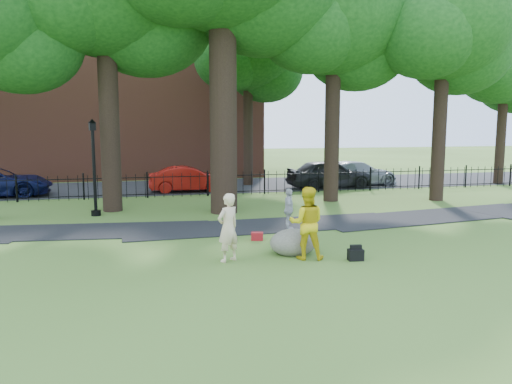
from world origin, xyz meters
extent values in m
plane|color=#3D5C20|center=(0.00, 0.00, 0.00)|extent=(120.00, 120.00, 0.00)
cube|color=black|center=(1.00, 3.90, 0.00)|extent=(36.07, 3.85, 0.03)
cube|color=black|center=(0.00, 16.00, 0.00)|extent=(80.00, 7.00, 0.02)
cube|color=black|center=(0.00, 12.00, 1.02)|extent=(44.00, 0.04, 0.04)
cube|color=black|center=(0.00, 12.00, 0.18)|extent=(44.00, 0.04, 0.04)
cube|color=brown|center=(-4.00, 24.00, 6.00)|extent=(18.00, 8.00, 12.00)
cylinder|color=black|center=(0.00, 7.00, 5.25)|extent=(1.10, 1.10, 10.50)
ellipsoid|color=#103B10|center=(-7.65, 8.25, 6.82)|extent=(4.80, 4.80, 4.08)
cylinder|color=black|center=(-4.50, 8.50, 4.55)|extent=(0.80, 0.80, 9.10)
ellipsoid|color=#103B10|center=(-2.88, 9.40, 8.06)|extent=(5.76, 5.76, 4.90)
cylinder|color=black|center=(5.50, 9.00, 4.20)|extent=(0.70, 0.70, 8.40)
ellipsoid|color=#103B10|center=(5.50, 9.00, 8.64)|extent=(6.60, 6.60, 5.61)
ellipsoid|color=#103B10|center=(6.98, 9.82, 7.44)|extent=(5.28, 5.28, 4.49)
ellipsoid|color=#103B10|center=(4.18, 8.34, 7.92)|extent=(4.95, 4.95, 4.21)
cylinder|color=black|center=(10.50, 8.00, 4.02)|extent=(0.64, 0.64, 8.05)
ellipsoid|color=#103B10|center=(10.50, 8.00, 8.28)|extent=(6.20, 6.20, 5.27)
ellipsoid|color=#103B10|center=(11.89, 8.78, 7.13)|extent=(4.96, 4.96, 4.22)
ellipsoid|color=#103B10|center=(9.26, 7.38, 7.59)|extent=(4.65, 4.65, 3.95)
imported|color=beige|center=(-1.13, -0.34, 0.92)|extent=(0.80, 0.72, 1.83)
imported|color=gold|center=(0.97, -0.58, 0.98)|extent=(1.13, 0.99, 1.97)
imported|color=#AEAEB3|center=(1.57, 3.00, 0.73)|extent=(0.54, 0.91, 1.46)
ellipsoid|color=#5C584C|center=(0.78, -0.03, 0.39)|extent=(1.57, 1.36, 0.78)
cylinder|color=black|center=(-5.10, 7.48, 1.69)|extent=(0.13, 0.13, 3.38)
cylinder|color=black|center=(-5.10, 7.48, 0.11)|extent=(0.38, 0.38, 0.21)
cube|color=black|center=(-5.10, 7.48, 3.54)|extent=(0.29, 0.29, 0.32)
cone|color=black|center=(-5.10, 7.48, 3.75)|extent=(0.34, 0.34, 0.17)
cube|color=black|center=(2.21, -1.04, 0.15)|extent=(0.44, 0.30, 0.31)
cube|color=maroon|center=(0.18, 1.85, 0.13)|extent=(0.42, 0.32, 0.25)
imported|color=maroon|center=(-0.79, 13.73, 0.69)|extent=(4.22, 1.49, 1.39)
imported|color=black|center=(7.19, 13.52, 0.82)|extent=(4.91, 2.17, 1.64)
imported|color=gray|center=(9.25, 14.32, 0.73)|extent=(5.24, 2.68, 1.46)
camera|label=1|loc=(-3.38, -13.09, 3.62)|focal=35.00mm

